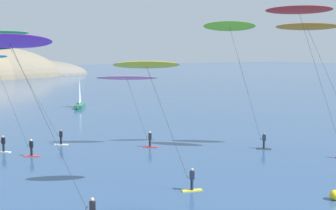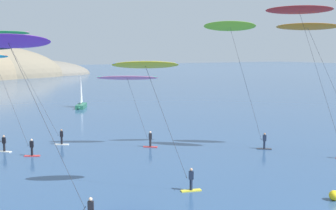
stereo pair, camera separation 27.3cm
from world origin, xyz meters
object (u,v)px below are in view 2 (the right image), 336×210
sailboat_near (81,105)px  kitesurfer_orange (311,35)px  marker_buoy (334,195)px  kitesurfer_yellow (149,74)px  kitesurfer_red (302,18)px  kitesurfer_pink (129,82)px  kitesurfer_purple (15,56)px  kitesurfer_lime (233,35)px  kitesurfer_green (9,43)px

sailboat_near → kitesurfer_orange: bearing=-79.3°
marker_buoy → kitesurfer_yellow: bearing=141.0°
kitesurfer_red → marker_buoy: size_ratio=20.49×
kitesurfer_pink → kitesurfer_yellow: kitesurfer_yellow is taller
kitesurfer_purple → kitesurfer_yellow: (9.14, 1.24, -1.31)m
kitesurfer_red → marker_buoy: kitesurfer_red is taller
kitesurfer_orange → kitesurfer_yellow: bearing=-172.1°
kitesurfer_orange → kitesurfer_yellow: size_ratio=1.36×
kitesurfer_pink → marker_buoy: 23.18m
kitesurfer_orange → kitesurfer_purple: size_ratio=1.16×
kitesurfer_lime → kitesurfer_purple: 24.37m
kitesurfer_pink → kitesurfer_purple: bearing=-133.7°
kitesurfer_lime → kitesurfer_green: size_ratio=1.07×
sailboat_near → kitesurfer_yellow: size_ratio=0.60×
kitesurfer_pink → kitesurfer_green: (-10.38, 6.98, 4.06)m
kitesurfer_red → kitesurfer_yellow: 18.01m
kitesurfer_orange → kitesurfer_green: size_ratio=1.05×
sailboat_near → kitesurfer_red: size_ratio=0.40×
kitesurfer_lime → kitesurfer_red: kitesurfer_red is taller
kitesurfer_green → marker_buoy: (15.14, -28.71, -10.59)m
kitesurfer_orange → kitesurfer_green: kitesurfer_orange is taller
kitesurfer_red → marker_buoy: 17.77m
kitesurfer_orange → marker_buoy: 18.46m
sailboat_near → kitesurfer_red: 46.43m
kitesurfer_lime → kitesurfer_orange: size_ratio=1.02×
kitesurfer_orange → kitesurfer_red: bearing=-160.6°
kitesurfer_yellow → kitesurfer_purple: bearing=-172.3°
kitesurfer_lime → kitesurfer_pink: bearing=143.0°
kitesurfer_red → marker_buoy: (-7.40, -9.89, -12.78)m
sailboat_near → kitesurfer_orange: 45.63m
sailboat_near → kitesurfer_green: (-16.70, -25.52, 10.29)m
kitesurfer_pink → kitesurfer_red: 18.08m
kitesurfer_pink → kitesurfer_purple: kitesurfer_purple is taller
marker_buoy → kitesurfer_green: bearing=117.8°
kitesurfer_lime → kitesurfer_pink: kitesurfer_lime is taller
sailboat_near → kitesurfer_green: kitesurfer_green is taller
kitesurfer_yellow → kitesurfer_lime: bearing=28.3°
kitesurfer_pink → kitesurfer_green: size_ratio=0.63×
kitesurfer_lime → sailboat_near: bearing=93.1°
sailboat_near → kitesurfer_red: bearing=-82.5°
kitesurfer_orange → kitesurfer_yellow: (-19.70, -2.72, -3.23)m
kitesurfer_purple → kitesurfer_lime: bearing=20.7°
kitesurfer_lime → marker_buoy: 19.43m
sailboat_near → kitesurfer_yellow: 48.26m
marker_buoy → kitesurfer_red: bearing=53.2°
kitesurfer_yellow → marker_buoy: bearing=-39.0°
kitesurfer_green → sailboat_near: bearing=56.8°
kitesurfer_red → kitesurfer_yellow: size_ratio=1.51×
sailboat_near → kitesurfer_yellow: bearing=-103.9°
kitesurfer_pink → kitesurfer_lime: bearing=-37.0°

